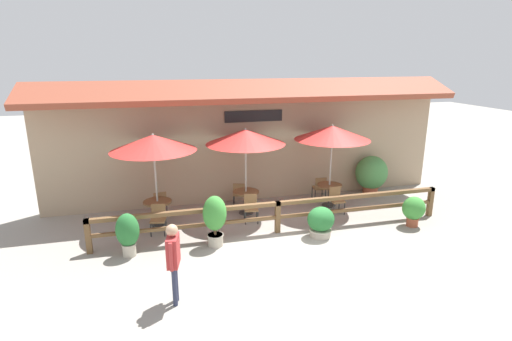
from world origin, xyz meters
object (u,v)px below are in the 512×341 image
at_px(patio_umbrella_middle, 246,137).
at_px(potted_plant_corner_fern, 215,217).
at_px(potted_plant_broad_leaf, 321,222).
at_px(pedestrian, 173,254).
at_px(patio_umbrella_near, 153,143).
at_px(chair_near_streetside, 158,218).
at_px(potted_plant_entrance_palm, 128,233).
at_px(dining_table_middle, 246,196).
at_px(chair_middle_wallside, 239,193).
at_px(potted_plant_tall_tropical, 414,210).
at_px(patio_umbrella_far, 332,133).
at_px(chair_middle_streetside, 251,207).
at_px(dining_table_near, 158,206).
at_px(chair_far_streetside, 336,199).
at_px(dining_table_far, 329,189).
at_px(potted_plant_small_flowering, 371,173).
at_px(chair_near_wallside, 160,203).
at_px(chair_far_wallside, 320,187).

distance_m(patio_umbrella_middle, potted_plant_corner_fern, 3.01).
relative_size(potted_plant_broad_leaf, pedestrian, 0.50).
bearing_deg(patio_umbrella_near, potted_plant_broad_leaf, -24.53).
relative_size(chair_near_streetside, potted_plant_entrance_palm, 0.74).
bearing_deg(dining_table_middle, chair_middle_wallside, 96.63).
height_order(chair_middle_wallside, potted_plant_tall_tropical, potted_plant_tall_tropical).
bearing_deg(patio_umbrella_far, chair_middle_streetside, -167.77).
bearing_deg(patio_umbrella_near, chair_middle_wallside, 18.29).
distance_m(dining_table_near, patio_umbrella_far, 6.03).
height_order(patio_umbrella_near, pedestrian, patio_umbrella_near).
bearing_deg(dining_table_near, patio_umbrella_near, -90.00).
relative_size(chair_near_streetside, chair_middle_wallside, 1.00).
bearing_deg(chair_far_streetside, dining_table_far, 84.83).
bearing_deg(dining_table_middle, chair_near_streetside, -163.11).
distance_m(dining_table_middle, chair_middle_streetside, 0.69).
height_order(patio_umbrella_near, chair_middle_streetside, patio_umbrella_near).
distance_m(patio_umbrella_near, dining_table_near, 1.95).
relative_size(chair_middle_wallside, potted_plant_small_flowering, 0.60).
bearing_deg(chair_near_streetside, chair_middle_wallside, 38.36).
bearing_deg(chair_middle_wallside, chair_near_wallside, 20.19).
xyz_separation_m(chair_near_streetside, chair_near_wallside, (0.07, 1.26, 0.00)).
xyz_separation_m(dining_table_far, potted_plant_broad_leaf, (-1.27, -2.21, -0.16)).
relative_size(potted_plant_entrance_palm, potted_plant_small_flowering, 0.82).
distance_m(chair_near_streetside, patio_umbrella_far, 6.13).
xyz_separation_m(potted_plant_corner_fern, pedestrian, (-1.21, -2.41, 0.31)).
distance_m(chair_near_streetside, dining_table_middle, 2.93).
height_order(chair_near_wallside, chair_far_streetside, same).
bearing_deg(dining_table_near, dining_table_middle, 4.54).
bearing_deg(patio_umbrella_near, chair_middle_streetside, -9.21).
xyz_separation_m(chair_near_streetside, chair_far_wallside, (5.64, 1.45, 0.00)).
bearing_deg(chair_near_streetside, potted_plant_entrance_palm, -113.05).
xyz_separation_m(patio_umbrella_near, patio_umbrella_middle, (2.79, 0.22, 0.00)).
bearing_deg(chair_far_streetside, chair_middle_streetside, 178.67).
relative_size(chair_middle_streetside, dining_table_far, 1.01).
bearing_deg(patio_umbrella_middle, dining_table_middle, -75.96).
bearing_deg(potted_plant_corner_fern, potted_plant_tall_tropical, -1.95).
bearing_deg(chair_near_streetside, dining_table_near, 98.44).
bearing_deg(dining_table_middle, dining_table_far, -0.80).
bearing_deg(chair_far_wallside, chair_near_wallside, 7.79).
bearing_deg(patio_umbrella_middle, patio_umbrella_near, -175.46).
bearing_deg(chair_far_streetside, chair_near_streetside, -179.47).
distance_m(patio_umbrella_near, potted_plant_entrance_palm, 2.78).
xyz_separation_m(dining_table_middle, potted_plant_entrance_palm, (-3.57, -2.08, 0.04)).
xyz_separation_m(chair_near_wallside, pedestrian, (0.19, -4.88, 0.65)).
xyz_separation_m(dining_table_near, chair_middle_wallside, (2.71, 0.90, -0.12)).
relative_size(patio_umbrella_near, chair_near_streetside, 3.30).
xyz_separation_m(dining_table_middle, chair_far_wallside, (2.84, 0.60, -0.12)).
bearing_deg(pedestrian, dining_table_middle, -18.01).
bearing_deg(chair_near_wallside, potted_plant_corner_fern, 107.67).
distance_m(patio_umbrella_middle, patio_umbrella_far, 2.91).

